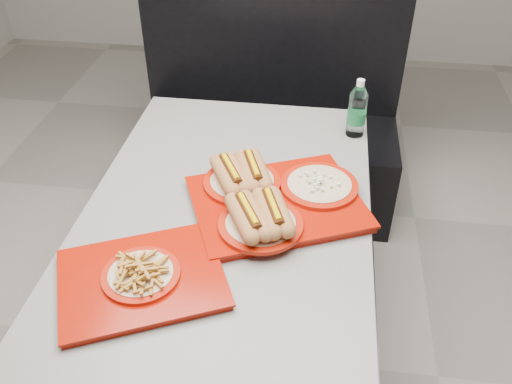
# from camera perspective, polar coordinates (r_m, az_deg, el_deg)

# --- Properties ---
(ground) EXTENTS (6.00, 6.00, 0.00)m
(ground) POSITION_cam_1_polar(r_m,az_deg,el_deg) (2.27, -2.39, -16.52)
(ground) COLOR gray
(ground) RESTS_ON ground
(diner_table) EXTENTS (0.92, 1.42, 0.75)m
(diner_table) POSITION_cam_1_polar(r_m,az_deg,el_deg) (1.83, -2.85, -5.66)
(diner_table) COLOR black
(diner_table) RESTS_ON ground
(booth_bench) EXTENTS (1.30, 0.57, 1.35)m
(booth_bench) POSITION_cam_1_polar(r_m,az_deg,el_deg) (2.81, 1.23, 6.77)
(booth_bench) COLOR black
(booth_bench) RESTS_ON ground
(tray_near) EXTENTS (0.64, 0.58, 0.11)m
(tray_near) POSITION_cam_1_polar(r_m,az_deg,el_deg) (1.69, 1.48, -0.56)
(tray_near) COLOR #981104
(tray_near) RESTS_ON diner_table
(tray_far) EXTENTS (0.53, 0.49, 0.09)m
(tray_far) POSITION_cam_1_polar(r_m,az_deg,el_deg) (1.50, -11.99, -8.65)
(tray_far) COLOR #981104
(tray_far) RESTS_ON diner_table
(water_bottle) EXTENTS (0.07, 0.07, 0.23)m
(water_bottle) POSITION_cam_1_polar(r_m,az_deg,el_deg) (2.07, 10.59, 8.34)
(water_bottle) COLOR silver
(water_bottle) RESTS_ON diner_table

